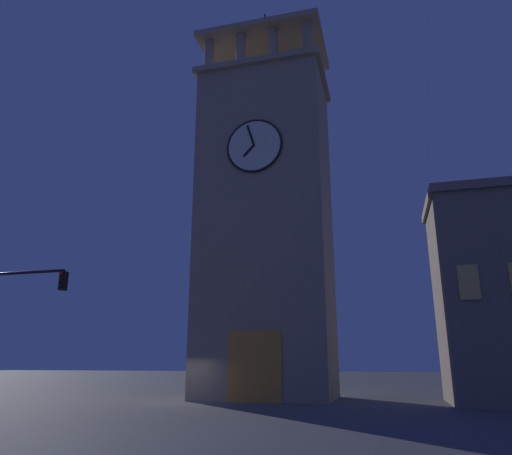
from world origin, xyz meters
name	(u,v)px	position (x,y,z in m)	size (l,w,h in m)	color
ground_plane	(179,404)	(0.00, 0.00, 0.00)	(200.00, 200.00, 0.00)	#4C4C51
clocktower	(266,220)	(-3.81, -4.77, 11.61)	(9.03, 6.72, 28.59)	gray
traffic_signal_near	(0,311)	(3.84, 9.51, 4.20)	(4.35, 0.41, 6.50)	black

